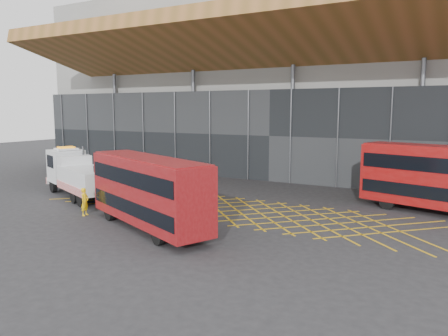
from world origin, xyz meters
The scene contains 6 objects.
ground_plane centered at (0.00, 0.00, 0.00)m, with size 120.00×120.00×0.00m, color #262629.
road_markings centered at (4.80, 0.00, 0.01)m, with size 26.36×7.16×0.01m.
construction_building centered at (1.92, 18.40, 8.98)m, with size 55.00×23.97×18.00m.
recovery_truck centered at (-7.13, -1.87, 1.64)m, with size 9.86×5.67×3.55m.
bus_towed centered at (2.69, -6.11, 2.14)m, with size 9.52×5.75×3.85m.
worker centered at (-2.56, -5.61, 0.83)m, with size 0.61×0.40×1.67m, color yellow.
Camera 1 is at (17.27, -23.77, 6.34)m, focal length 35.00 mm.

